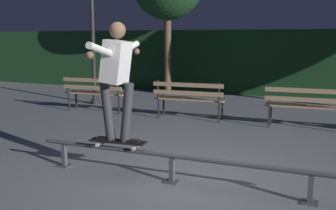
% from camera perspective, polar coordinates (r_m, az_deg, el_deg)
% --- Properties ---
extents(ground_plane, '(90.00, 90.00, 0.00)m').
position_cam_1_polar(ground_plane, '(5.26, 0.97, -10.65)').
color(ground_plane, slate).
extents(hedge_backdrop, '(24.00, 1.20, 2.07)m').
position_cam_1_polar(hedge_backdrop, '(13.31, 15.00, 5.93)').
color(hedge_backdrop, '#193D1E').
rests_on(hedge_backdrop, ground).
extents(grind_rail, '(3.92, 0.18, 0.38)m').
position_cam_1_polar(grind_rail, '(5.07, 0.55, -7.92)').
color(grind_rail, '#47474C').
rests_on(grind_rail, ground).
extents(skateboard, '(0.79, 0.25, 0.09)m').
position_cam_1_polar(skateboard, '(5.36, -7.21, -5.25)').
color(skateboard, black).
rests_on(skateboard, grind_rail).
extents(skateboarder, '(0.63, 1.41, 1.56)m').
position_cam_1_polar(skateboarder, '(5.20, -7.40, 4.76)').
color(skateboarder, black).
rests_on(skateboarder, skateboard).
extents(park_bench_leftmost, '(1.62, 0.49, 0.88)m').
position_cam_1_polar(park_bench_leftmost, '(9.98, -10.49, 2.08)').
color(park_bench_leftmost, '#282623').
rests_on(park_bench_leftmost, ground).
extents(park_bench_left_center, '(1.62, 0.49, 0.88)m').
position_cam_1_polar(park_bench_left_center, '(8.87, 3.05, 1.29)').
color(park_bench_left_center, '#282623').
rests_on(park_bench_left_center, ground).
extents(park_bench_right_center, '(1.62, 0.49, 0.88)m').
position_cam_1_polar(park_bench_right_center, '(8.37, 19.23, 0.26)').
color(park_bench_right_center, '#282623').
rests_on(park_bench_right_center, ground).
extents(lamp_post_left, '(0.32, 0.32, 3.90)m').
position_cam_1_polar(lamp_post_left, '(11.16, -10.84, 12.86)').
color(lamp_post_left, '#282623').
rests_on(lamp_post_left, ground).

